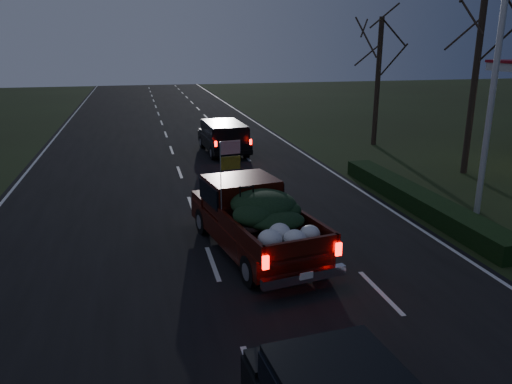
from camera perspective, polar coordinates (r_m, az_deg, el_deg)
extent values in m
plane|color=black|center=(13.45, -4.98, -8.19)|extent=(120.00, 120.00, 0.00)
cube|color=black|center=(13.44, -4.98, -8.16)|extent=(14.00, 120.00, 0.02)
cube|color=black|center=(18.60, 17.98, -0.84)|extent=(1.00, 10.00, 0.60)
cylinder|color=silver|center=(18.02, 25.58, 11.47)|extent=(0.20, 0.20, 9.00)
cylinder|color=black|center=(23.82, 23.76, 11.97)|extent=(0.28, 0.28, 8.50)
cylinder|color=black|center=(29.31, 13.72, 12.04)|extent=(0.28, 0.28, 7.00)
cube|color=#390E07|center=(14.02, -0.26, -4.28)|extent=(2.97, 5.52, 0.58)
cube|color=#390E07|center=(14.59, -1.72, -0.17)|extent=(2.20, 1.99, 0.94)
cube|color=black|center=(14.56, -1.72, 0.22)|extent=(2.28, 1.90, 0.58)
cube|color=#390E07|center=(12.75, 2.15, -4.97)|extent=(2.42, 3.22, 0.06)
ellipsoid|color=black|center=(13.05, 1.39, -2.23)|extent=(1.98, 2.15, 0.63)
cylinder|color=gray|center=(13.22, -4.03, 1.31)|extent=(0.03, 0.03, 2.09)
cube|color=red|center=(13.11, -2.94, 5.11)|extent=(0.54, 0.12, 0.36)
cube|color=gold|center=(13.20, -2.91, 3.33)|extent=(0.54, 0.12, 0.36)
cube|color=black|center=(26.69, -3.76, 5.77)|extent=(2.15, 4.74, 0.58)
cube|color=black|center=(26.34, -3.67, 7.08)|extent=(1.97, 3.47, 0.78)
cube|color=black|center=(26.33, -3.67, 7.25)|extent=(2.07, 3.38, 0.47)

